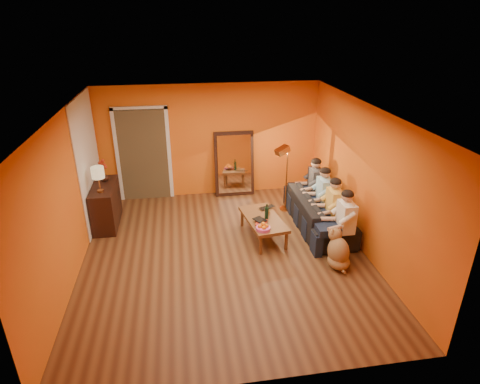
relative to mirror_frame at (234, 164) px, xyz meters
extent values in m
cube|color=brown|center=(-0.55, -2.63, -0.76)|extent=(5.00, 5.50, 0.00)
cube|color=white|center=(-0.55, -2.63, 1.84)|extent=(5.00, 5.50, 0.00)
cube|color=orange|center=(-0.55, 0.12, 0.54)|extent=(5.00, 0.00, 2.60)
cube|color=orange|center=(-3.05, -2.63, 0.54)|extent=(0.00, 5.50, 2.60)
cube|color=orange|center=(1.95, -2.63, 0.54)|extent=(0.00, 5.50, 2.60)
cube|color=white|center=(-3.04, -0.88, 0.54)|extent=(0.02, 1.90, 2.58)
cube|color=#3F2D19|center=(-2.05, 0.20, 0.29)|extent=(1.06, 0.30, 2.10)
cube|color=white|center=(-2.62, 0.08, 0.29)|extent=(0.08, 0.06, 2.20)
cube|color=white|center=(-1.48, 0.08, 0.29)|extent=(0.08, 0.06, 2.20)
cube|color=white|center=(-2.05, 0.08, 1.36)|extent=(1.22, 0.06, 0.08)
cube|color=black|center=(0.00, 0.00, 0.00)|extent=(0.92, 0.27, 1.51)
cube|color=white|center=(0.00, -0.04, 0.00)|extent=(0.78, 0.21, 1.35)
cube|color=black|center=(-2.79, -1.08, -0.34)|extent=(0.44, 1.18, 0.85)
imported|color=black|center=(1.45, -1.84, -0.44)|extent=(2.21, 0.87, 0.65)
cylinder|color=black|center=(0.30, -2.17, -0.18)|extent=(0.07, 0.07, 0.31)
imported|color=#B27F3F|center=(0.37, -2.00, -0.30)|extent=(0.10, 0.10, 0.08)
imported|color=black|center=(0.43, -1.77, -0.33)|extent=(0.39, 0.33, 0.03)
imported|color=black|center=(0.07, -2.32, -0.33)|extent=(0.21, 0.26, 0.02)
imported|color=#A72613|center=(0.08, -2.31, -0.31)|extent=(0.29, 0.32, 0.02)
imported|color=black|center=(0.07, -2.33, -0.29)|extent=(0.28, 0.30, 0.02)
imported|color=black|center=(-2.79, -0.83, 0.18)|extent=(0.17, 0.17, 0.18)
camera|label=1|loc=(-1.24, -8.71, 3.25)|focal=30.00mm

